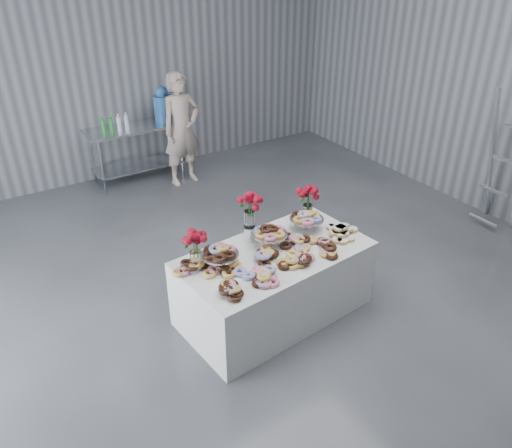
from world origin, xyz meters
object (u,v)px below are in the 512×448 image
(display_table, at_px, (274,283))
(prep_table, at_px, (136,143))
(stepladder, at_px, (506,160))
(water_jug, at_px, (163,105))
(person, at_px, (182,129))

(display_table, height_order, prep_table, prep_table)
(display_table, distance_m, prep_table, 3.95)
(display_table, bearing_deg, stepladder, -0.66)
(water_jug, relative_size, person, 0.32)
(display_table, xyz_separation_m, person, (0.63, 3.49, 0.50))
(display_table, relative_size, water_jug, 3.43)
(prep_table, relative_size, stepladder, 0.79)
(water_jug, relative_size, stepladder, 0.29)
(water_jug, xyz_separation_m, stepladder, (3.03, -3.98, -0.21))
(display_table, xyz_separation_m, water_jug, (0.54, 3.94, 0.77))
(prep_table, bearing_deg, water_jug, -0.00)
(water_jug, distance_m, stepladder, 5.01)
(display_table, xyz_separation_m, prep_table, (0.04, 3.94, 0.24))
(person, bearing_deg, prep_table, 135.17)
(person, distance_m, stepladder, 4.59)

